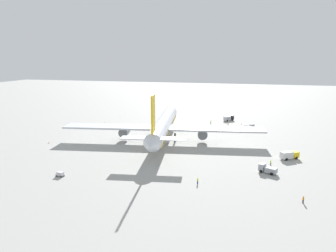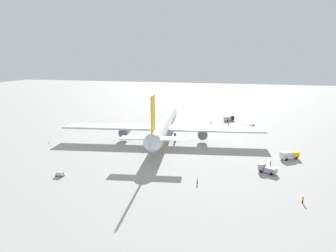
{
  "view_description": "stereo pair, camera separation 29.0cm",
  "coord_description": "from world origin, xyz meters",
  "views": [
    {
      "loc": [
        -128.6,
        -36.14,
        34.5
      ],
      "look_at": [
        -4.2,
        -3.03,
        7.06
      ],
      "focal_mm": 35.05,
      "sensor_mm": 36.0,
      "label": 1
    },
    {
      "loc": [
        -128.53,
        -36.42,
        34.5
      ],
      "look_at": [
        -4.2,
        -3.03,
        7.06
      ],
      "focal_mm": 35.05,
      "sensor_mm": 36.0,
      "label": 2
    }
  ],
  "objects": [
    {
      "name": "traffic_cone_1",
      "position": [
        42.78,
        37.99,
        0.28
      ],
      "size": [
        0.36,
        0.36,
        0.55
      ],
      "primitive_type": "cone",
      "color": "orange",
      "rests_on": "ground"
    },
    {
      "name": "traffic_cone_2",
      "position": [
        27.53,
        40.2,
        0.28
      ],
      "size": [
        0.36,
        0.36,
        0.55
      ],
      "primitive_type": "cone",
      "color": "orange",
      "rests_on": "ground"
    },
    {
      "name": "traffic_cone_3",
      "position": [
        40.87,
        -30.29,
        0.28
      ],
      "size": [
        0.36,
        0.36,
        0.55
      ],
      "primitive_type": "cone",
      "color": "orange",
      "rests_on": "ground"
    },
    {
      "name": "ground_worker_4",
      "position": [
        -49.69,
        -48.69,
        0.89
      ],
      "size": [
        0.54,
        0.54,
        1.75
      ],
      "color": "black",
      "rests_on": "ground"
    },
    {
      "name": "ground_plane",
      "position": [
        0.0,
        0.0,
        0.0
      ],
      "size": [
        600.0,
        600.0,
        0.0
      ],
      "primitive_type": "plane",
      "color": "#9E9E99"
    },
    {
      "name": "ground_worker_1",
      "position": [
        -44.05,
        -22.11,
        0.9
      ],
      "size": [
        0.57,
        0.57,
        1.77
      ],
      "color": "navy",
      "rests_on": "ground"
    },
    {
      "name": "baggage_cart_0",
      "position": [
        37.33,
        -35.43,
        0.75
      ],
      "size": [
        2.67,
        3.3,
        1.37
      ],
      "color": "gray",
      "rests_on": "ground"
    },
    {
      "name": "ground_worker_3",
      "position": [
        40.32,
        -14.48,
        0.84
      ],
      "size": [
        0.47,
        0.47,
        1.66
      ],
      "color": "#3F3F47",
      "rests_on": "ground"
    },
    {
      "name": "baggage_cart_1",
      "position": [
        -48.79,
        17.88,
        0.73
      ],
      "size": [
        1.74,
        3.06,
        1.32
      ],
      "color": "gray",
      "rests_on": "ground"
    },
    {
      "name": "service_truck_0",
      "position": [
        -14.18,
        -48.58,
        1.5
      ],
      "size": [
        5.51,
        6.63,
        2.7
      ],
      "color": "yellow",
      "rests_on": "ground"
    },
    {
      "name": "traffic_cone_0",
      "position": [
        -17.22,
        43.55,
        0.28
      ],
      "size": [
        0.36,
        0.36,
        0.55
      ],
      "primitive_type": "cone",
      "color": "orange",
      "rests_on": "ground"
    },
    {
      "name": "ground_worker_2",
      "position": [
        -22.47,
        -42.27,
        0.86
      ],
      "size": [
        0.55,
        0.55,
        1.68
      ],
      "color": "#3F3F47",
      "rests_on": "ground"
    },
    {
      "name": "service_truck_2",
      "position": [
        49.68,
        -23.01,
        1.53
      ],
      "size": [
        5.96,
        5.54,
        2.84
      ],
      "color": "black",
      "rests_on": "ground"
    },
    {
      "name": "airliner",
      "position": [
        -1.36,
        -0.22,
        6.57
      ],
      "size": [
        72.11,
        82.07,
        22.27
      ],
      "color": "silver",
      "rests_on": "ground"
    },
    {
      "name": "service_van",
      "position": [
        31.08,
        -32.66,
        1.03
      ],
      "size": [
        2.61,
        4.39,
        1.97
      ],
      "color": "silver",
      "rests_on": "ground"
    },
    {
      "name": "service_truck_1",
      "position": [
        -30.36,
        -40.96,
        1.29
      ],
      "size": [
        4.26,
        5.68,
        2.59
      ],
      "color": "#999EA5",
      "rests_on": "ground"
    },
    {
      "name": "ground_worker_0",
      "position": [
        38.16,
        -23.67,
        0.86
      ],
      "size": [
        0.56,
        0.56,
        1.69
      ],
      "color": "#3F3F47",
      "rests_on": "ground"
    }
  ]
}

